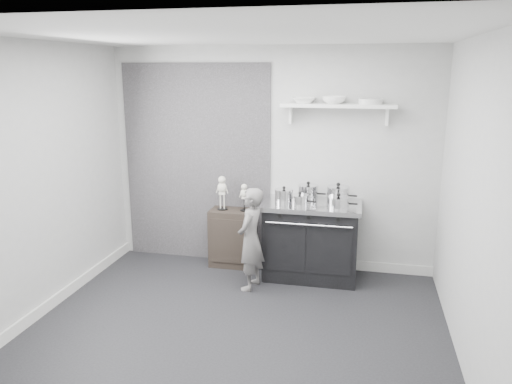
# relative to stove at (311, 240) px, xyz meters

# --- Properties ---
(ground) EXTENTS (4.00, 4.00, 0.00)m
(ground) POSITION_rel_stove_xyz_m (-0.56, -1.48, -0.46)
(ground) COLOR black
(ground) RESTS_ON ground
(room_shell) EXTENTS (4.02, 3.62, 2.71)m
(room_shell) POSITION_rel_stove_xyz_m (-0.65, -1.33, 1.18)
(room_shell) COLOR #ACACAA
(room_shell) RESTS_ON ground
(wall_shelf) EXTENTS (1.30, 0.26, 0.24)m
(wall_shelf) POSITION_rel_stove_xyz_m (0.24, 0.20, 1.55)
(wall_shelf) COLOR white
(wall_shelf) RESTS_ON room_shell
(stove) EXTENTS (1.14, 0.71, 0.91)m
(stove) POSITION_rel_stove_xyz_m (0.00, 0.00, 0.00)
(stove) COLOR black
(stove) RESTS_ON ground
(side_cabinet) EXTENTS (0.56, 0.33, 0.73)m
(side_cabinet) POSITION_rel_stove_xyz_m (-1.00, 0.13, -0.10)
(side_cabinet) COLOR black
(side_cabinet) RESTS_ON ground
(child) EXTENTS (0.35, 0.47, 1.17)m
(child) POSITION_rel_stove_xyz_m (-0.63, -0.48, 0.12)
(child) COLOR slate
(child) RESTS_ON ground
(pot_front_left) EXTENTS (0.30, 0.21, 0.20)m
(pot_front_left) POSITION_rel_stove_xyz_m (-0.32, -0.08, 0.54)
(pot_front_left) COLOR silver
(pot_front_left) RESTS_ON stove
(pot_back_left) EXTENTS (0.33, 0.24, 0.23)m
(pot_back_left) POSITION_rel_stove_xyz_m (-0.06, 0.12, 0.55)
(pot_back_left) COLOR silver
(pot_back_left) RESTS_ON stove
(pot_back_right) EXTENTS (0.35, 0.26, 0.24)m
(pot_back_right) POSITION_rel_stove_xyz_m (0.29, 0.08, 0.55)
(pot_back_right) COLOR silver
(pot_back_right) RESTS_ON stove
(pot_front_right) EXTENTS (0.34, 0.25, 0.17)m
(pot_front_right) POSITION_rel_stove_xyz_m (0.31, -0.16, 0.52)
(pot_front_right) COLOR silver
(pot_front_right) RESTS_ON stove
(pot_front_center) EXTENTS (0.29, 0.20, 0.16)m
(pot_front_center) POSITION_rel_stove_xyz_m (-0.13, -0.15, 0.52)
(pot_front_center) COLOR silver
(pot_front_center) RESTS_ON stove
(skeleton_full) EXTENTS (0.14, 0.09, 0.49)m
(skeleton_full) POSITION_rel_stove_xyz_m (-1.13, 0.13, 0.51)
(skeleton_full) COLOR silver
(skeleton_full) RESTS_ON side_cabinet
(skeleton_torso) EXTENTS (0.11, 0.07, 0.39)m
(skeleton_torso) POSITION_rel_stove_xyz_m (-0.85, 0.13, 0.46)
(skeleton_torso) COLOR silver
(skeleton_torso) RESTS_ON side_cabinet
(bowl_large) EXTENTS (0.28, 0.28, 0.07)m
(bowl_large) POSITION_rel_stove_xyz_m (-0.15, 0.19, 1.61)
(bowl_large) COLOR white
(bowl_large) RESTS_ON wall_shelf
(bowl_small) EXTENTS (0.27, 0.27, 0.08)m
(bowl_small) POSITION_rel_stove_xyz_m (0.19, 0.19, 1.62)
(bowl_small) COLOR white
(bowl_small) RESTS_ON wall_shelf
(plate_stack) EXTENTS (0.27, 0.27, 0.06)m
(plate_stack) POSITION_rel_stove_xyz_m (0.60, 0.19, 1.61)
(plate_stack) COLOR silver
(plate_stack) RESTS_ON wall_shelf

